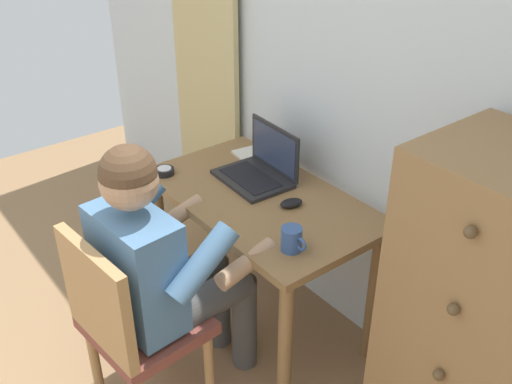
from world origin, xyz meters
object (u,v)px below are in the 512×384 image
Objects in this scene: laptop at (260,168)px; desk_clock at (164,171)px; person_seated at (166,263)px; notebook_pad at (255,157)px; desk at (260,218)px; coffee_mug at (292,239)px; chair at (129,322)px; computer_mouse at (291,203)px; dresser at (486,339)px.

laptop is 3.91× the size of desk_clock.
notebook_pad is (-0.40, 0.74, 0.05)m from person_seated.
desk is 0.55m from person_seated.
coffee_mug is (0.51, -0.25, -0.00)m from laptop.
laptop is at bearing 153.83° from coffee_mug.
laptop is 1.68× the size of notebook_pad.
desk_clock is at bearing 137.99° from chair.
laptop reaches higher than desk_clock.
computer_mouse is at bearing 85.86° from person_seated.
person_seated is at bearing -125.92° from coffee_mug.
notebook_pad is (-0.45, 0.15, -0.01)m from computer_mouse.
dresser is at bearing 4.66° from desk.
dresser is at bearing 19.35° from coffee_mug.
chair is at bearing -139.64° from dresser.
laptop is (-0.12, 0.10, 0.17)m from desk.
laptop reaches higher than computer_mouse.
desk is 0.44m from coffee_mug.
computer_mouse is at bearing -10.09° from notebook_pad.
desk_clock is (-0.57, -0.27, -0.00)m from computer_mouse.
dresser is 12.93× the size of computer_mouse.
coffee_mug reaches higher than notebook_pad.
desk_clock is at bearing -97.42° from notebook_pad.
chair reaches higher than coffee_mug.
laptop is at bearing 110.07° from person_seated.
desk is 8.88× the size of coffee_mug.
person_seated is 0.59m from computer_mouse.
coffee_mug is at bearing -160.65° from dresser.
computer_mouse is (0.04, 0.58, 0.06)m from person_seated.
computer_mouse is at bearing -10.13° from laptop.
person_seated is at bearing -69.93° from laptop.
chair is at bearing -78.40° from computer_mouse.
notebook_pad is (-0.30, 0.20, 0.12)m from desk.
dresser reaches higher than coffee_mug.
chair is 7.25× the size of coffee_mug.
dresser is 1.37m from notebook_pad.
chair is 0.73× the size of person_seated.
dresser is 3.67× the size of laptop.
computer_mouse is (-0.92, -0.04, 0.08)m from dresser.
person_seated reaches higher than desk.
chair reaches higher than desk.
computer_mouse reaches higher than desk_clock.
computer_mouse is 0.47m from notebook_pad.
person_seated is at bearing -147.05° from dresser.
laptop is (-1.19, 0.01, 0.12)m from dresser.
notebook_pad is at bearing 175.18° from dresser.
desk is 0.82× the size of dresser.
computer_mouse is at bearing 17.69° from desk.
desk_clock is 0.45m from notebook_pad.
dresser is 0.92m from computer_mouse.
laptop is 2.93× the size of coffee_mug.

